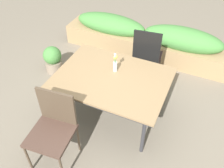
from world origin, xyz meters
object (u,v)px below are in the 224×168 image
object	(u,v)px
flower_vase	(115,63)
planter_box	(145,39)
potted_plant	(53,59)
chair_near_left	(53,126)
dining_table	(112,80)
chair_far_side	(147,55)

from	to	relation	value
flower_vase	planter_box	xyz separation A→B (m)	(-0.07, 1.52, -0.52)
flower_vase	potted_plant	world-z (taller)	flower_vase
chair_near_left	potted_plant	world-z (taller)	chair_near_left
planter_box	potted_plant	distance (m)	1.71
dining_table	flower_vase	size ratio (longest dim) A/B	5.22
dining_table	chair_near_left	bearing A→B (deg)	-111.01
chair_far_side	chair_near_left	size ratio (longest dim) A/B	1.07
chair_far_side	flower_vase	size ratio (longest dim) A/B	3.69
dining_table	potted_plant	size ratio (longest dim) A/B	2.99
dining_table	chair_near_left	xyz separation A→B (m)	(-0.33, -0.86, -0.11)
potted_plant	chair_near_left	bearing A→B (deg)	-53.67
planter_box	chair_near_left	bearing A→B (deg)	-95.57
chair_near_left	flower_vase	size ratio (longest dim) A/B	3.46
chair_near_left	flower_vase	xyz separation A→B (m)	(0.31, 1.00, 0.29)
dining_table	planter_box	bearing A→B (deg)	92.92
chair_near_left	planter_box	bearing A→B (deg)	-101.09
chair_far_side	chair_near_left	world-z (taller)	chair_far_side
chair_far_side	planter_box	distance (m)	0.88
chair_near_left	planter_box	distance (m)	2.55
flower_vase	potted_plant	distance (m)	1.50
chair_near_left	potted_plant	xyz separation A→B (m)	(-1.01, 1.38, -0.30)
planter_box	potted_plant	world-z (taller)	planter_box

